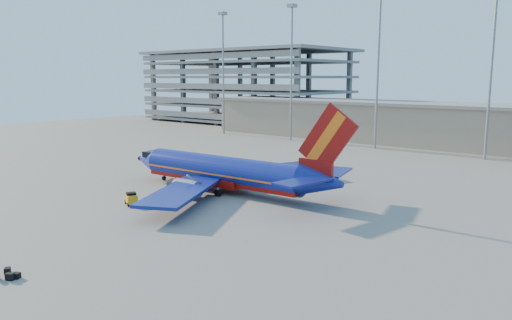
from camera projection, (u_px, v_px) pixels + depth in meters
name	position (u px, v px, depth m)	size (l,w,h in m)	color
ground	(233.00, 195.00, 58.01)	(220.00, 220.00, 0.00)	slate
terminal_building	(477.00, 126.00, 94.94)	(122.00, 16.00, 8.50)	gray
parking_garage	(246.00, 83.00, 151.34)	(62.00, 32.00, 21.40)	slate
light_mast_row	(431.00, 54.00, 86.83)	(101.60, 1.60, 28.65)	gray
aircraft_main	(227.00, 172.00, 59.52)	(32.80, 31.52, 11.10)	navy
baggage_tug	(131.00, 198.00, 53.69)	(2.18, 1.81, 1.35)	orange
luggage_pile	(0.00, 278.00, 33.65)	(2.86, 3.02, 0.54)	black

